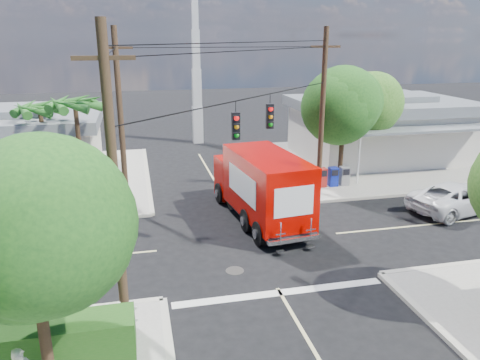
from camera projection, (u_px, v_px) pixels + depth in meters
name	position (u px, v px, depth m)	size (l,w,h in m)	color
ground	(250.00, 242.00, 20.23)	(120.00, 120.00, 0.00)	black
sidewalk_ne	(364.00, 162.00, 32.64)	(14.12, 14.12, 0.14)	gray
sidewalk_nw	(31.00, 183.00, 28.05)	(14.12, 14.12, 0.14)	gray
road_markings	(259.00, 257.00, 18.86)	(32.00, 32.00, 0.01)	beige
building_ne	(380.00, 127.00, 33.33)	(11.80, 10.20, 4.50)	beige
building_nw	(12.00, 143.00, 28.65)	(10.80, 10.20, 4.30)	beige
radio_tower	(196.00, 73.00, 37.30)	(0.80, 0.80, 17.00)	silver
tree_sw_front	(30.00, 233.00, 10.45)	(3.88, 3.78, 6.03)	#422D1C
tree_ne_front	(345.00, 105.00, 26.64)	(4.21, 4.14, 6.66)	#422D1C
tree_ne_back	(367.00, 108.00, 29.41)	(3.77, 3.66, 5.82)	#422D1C
palm_nw_front	(75.00, 106.00, 24.14)	(3.01, 3.08, 5.59)	#422D1C
palm_nw_back	(40.00, 110.00, 25.23)	(3.01, 3.08, 5.19)	#422D1C
utility_poles	(206.00, 130.00, 20.01)	(12.00, 10.68, 9.00)	#473321
picket_fence	(30.00, 327.00, 13.17)	(5.94, 0.06, 1.00)	silver
hedge_sw	(16.00, 346.00, 12.38)	(6.20, 1.20, 1.10)	#1B4C13
vending_boxes	(333.00, 177.00, 27.18)	(1.90, 0.50, 1.10)	maroon
delivery_truck	(261.00, 186.00, 22.16)	(3.32, 8.07, 3.40)	black
parked_car	(458.00, 197.00, 23.54)	(2.46, 5.33, 1.48)	silver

